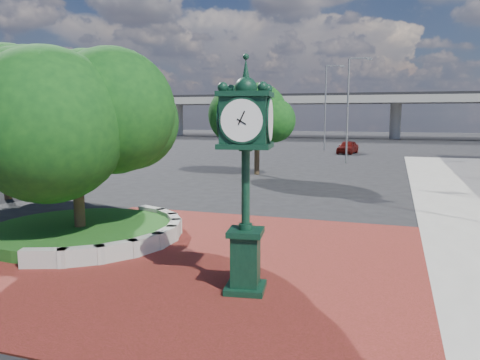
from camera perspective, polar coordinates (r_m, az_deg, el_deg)
name	(u,v)px	position (r m, az deg, el deg)	size (l,w,h in m)	color
ground	(218,251)	(14.53, -2.71, -8.63)	(200.00, 200.00, 0.00)	black
plaza	(205,260)	(13.64, -4.23, -9.69)	(12.00, 12.00, 0.04)	maroon
planter_wall	(140,235)	(15.60, -12.10, -6.61)	(2.96, 6.77, 0.54)	#9E9B93
grass_bed	(80,232)	(16.87, -18.87, -6.00)	(6.10, 6.10, 0.40)	#154B19
overpass	(364,100)	(83.18, 14.88, 9.45)	(90.00, 12.00, 7.50)	#9E9B93
tree_planter	(75,128)	(16.40, -19.44, 6.05)	(5.20, 5.20, 6.33)	#38281C
tree_northwest	(2,115)	(25.45, -26.98, 7.10)	(5.60, 5.60, 6.93)	#38281C
tree_street	(257,127)	(32.28, 2.09, 6.42)	(4.40, 4.40, 5.45)	#38281C
post_clock	(246,167)	(10.62, 0.70, 1.54)	(1.26, 1.26, 5.40)	black
parked_car	(348,147)	(50.66, 12.99, 3.93)	(1.62, 4.02, 1.37)	#540F0C
street_lamp_near	(350,102)	(40.73, 13.31, 9.23)	(1.97, 0.41, 8.77)	slate
street_lamp_far	(327,101)	(54.50, 10.62, 9.45)	(2.14, 0.51, 9.55)	slate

